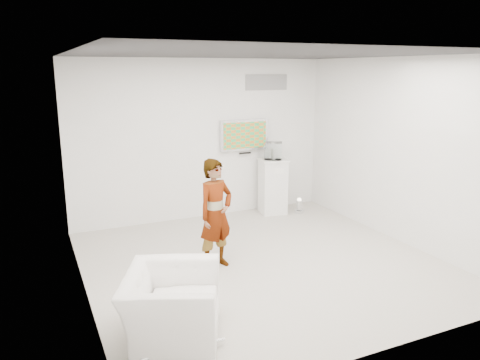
{
  "coord_description": "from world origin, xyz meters",
  "views": [
    {
      "loc": [
        -3.01,
        -5.74,
        2.8
      ],
      "look_at": [
        -0.09,
        0.6,
        1.14
      ],
      "focal_mm": 35.0,
      "sensor_mm": 36.0,
      "label": 1
    }
  ],
  "objects_px": {
    "person": "(216,214)",
    "tv": "(244,135)",
    "pedestal": "(273,186)",
    "armchair": "(172,305)",
    "floor_uplight": "(299,206)"
  },
  "relations": [
    {
      "from": "armchair",
      "to": "tv",
      "type": "bearing_deg",
      "value": -10.42
    },
    {
      "from": "pedestal",
      "to": "armchair",
      "type": "bearing_deg",
      "value": -131.88
    },
    {
      "from": "person",
      "to": "floor_uplight",
      "type": "distance_m",
      "value": 3.09
    },
    {
      "from": "tv",
      "to": "person",
      "type": "bearing_deg",
      "value": -123.61
    },
    {
      "from": "person",
      "to": "tv",
      "type": "bearing_deg",
      "value": 36.37
    },
    {
      "from": "floor_uplight",
      "to": "person",
      "type": "bearing_deg",
      "value": -145.06
    },
    {
      "from": "person",
      "to": "armchair",
      "type": "distance_m",
      "value": 1.9
    },
    {
      "from": "tv",
      "to": "armchair",
      "type": "xyz_separation_m",
      "value": [
        -2.63,
        -3.78,
        -1.19
      ]
    },
    {
      "from": "person",
      "to": "pedestal",
      "type": "bearing_deg",
      "value": 24.64
    },
    {
      "from": "pedestal",
      "to": "person",
      "type": "bearing_deg",
      "value": -135.34
    },
    {
      "from": "tv",
      "to": "armchair",
      "type": "distance_m",
      "value": 4.76
    },
    {
      "from": "armchair",
      "to": "pedestal",
      "type": "distance_m",
      "value": 4.67
    },
    {
      "from": "floor_uplight",
      "to": "armchair",
      "type": "bearing_deg",
      "value": -138.06
    },
    {
      "from": "person",
      "to": "pedestal",
      "type": "distance_m",
      "value": 2.84
    },
    {
      "from": "person",
      "to": "armchair",
      "type": "relative_size",
      "value": 1.44
    }
  ]
}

